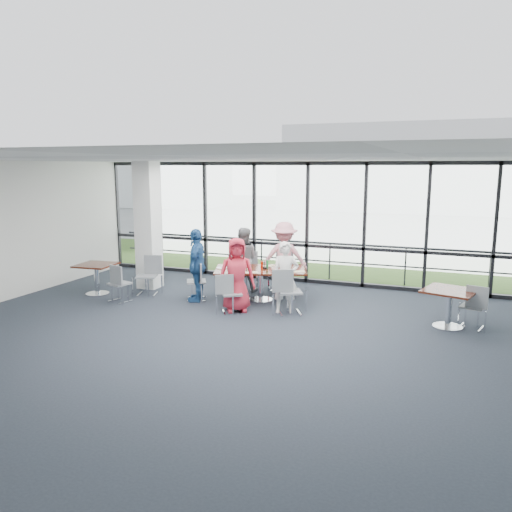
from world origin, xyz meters
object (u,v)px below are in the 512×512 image
(chair_main_nl, at_px, (232,294))
(chair_spare_la, at_px, (120,284))
(chair_main_end, at_px, (196,281))
(diner_end, at_px, (197,265))
(diner_far_left, at_px, (243,259))
(chair_main_fr, at_px, (281,272))
(side_table_left, at_px, (96,269))
(chair_main_nr, at_px, (290,292))
(chair_main_fl, at_px, (244,271))
(side_table_right, at_px, (450,295))
(diner_near_right, at_px, (285,277))
(main_table, at_px, (261,274))
(chair_spare_r, at_px, (473,307))
(diner_near_left, at_px, (237,275))
(diner_far_right, at_px, (284,257))
(chair_spare_lb, at_px, (147,276))
(structural_column, at_px, (148,226))

(chair_main_nl, xyz_separation_m, chair_spare_la, (-2.75, -0.13, 0.02))
(chair_main_end, height_order, chair_spare_la, chair_main_end)
(diner_end, height_order, chair_main_nl, diner_end)
(diner_far_left, xyz_separation_m, chair_main_fr, (0.86, 0.39, -0.32))
(diner_end, height_order, chair_main_end, diner_end)
(side_table_left, distance_m, chair_main_nr, 4.86)
(chair_main_fl, xyz_separation_m, chair_main_end, (-0.64, -1.36, -0.02))
(side_table_right, height_order, chair_main_fl, chair_main_fl)
(chair_main_end, bearing_deg, chair_main_fr, 107.39)
(diner_near_right, relative_size, diner_end, 0.91)
(main_table, distance_m, chair_spare_r, 4.52)
(chair_main_nl, distance_m, chair_main_fl, 2.08)
(side_table_right, distance_m, diner_near_left, 4.27)
(diner_near_left, relative_size, diner_far_left, 1.00)
(side_table_left, xyz_separation_m, chair_main_fr, (4.03, 2.00, -0.16))
(chair_main_end, distance_m, chair_spare_la, 1.75)
(chair_main_fl, distance_m, chair_main_fr, 0.92)
(diner_far_left, xyz_separation_m, chair_main_nr, (1.69, -1.48, -0.32))
(diner_far_right, height_order, chair_main_fr, diner_far_right)
(diner_end, relative_size, chair_spare_r, 1.98)
(chair_spare_lb, bearing_deg, chair_main_nr, 157.12)
(diner_near_right, bearing_deg, diner_end, 157.57)
(main_table, height_order, chair_main_end, chair_main_end)
(diner_end, distance_m, chair_spare_lb, 1.43)
(diner_far_left, relative_size, chair_spare_la, 1.85)
(diner_far_right, distance_m, diner_end, 2.21)
(chair_main_end, bearing_deg, diner_far_left, 122.11)
(main_table, xyz_separation_m, chair_spare_r, (4.50, -0.42, -0.21))
(chair_main_fr, xyz_separation_m, chair_main_end, (-1.53, -1.59, -0.03))
(structural_column, relative_size, chair_main_nr, 3.35)
(diner_far_right, relative_size, chair_main_nl, 2.11)
(chair_main_nr, relative_size, chair_spare_lb, 1.03)
(main_table, xyz_separation_m, chair_main_nr, (0.95, -0.77, -0.16))
(chair_main_nr, height_order, chair_main_fl, chair_main_nr)
(diner_far_right, relative_size, chair_spare_r, 2.05)
(main_table, relative_size, chair_main_end, 2.65)
(diner_far_right, height_order, chair_main_nr, diner_far_right)
(side_table_right, xyz_separation_m, chair_main_nr, (-3.12, -0.22, -0.16))
(structural_column, xyz_separation_m, chair_main_nr, (4.06, -0.95, -1.12))
(side_table_left, height_order, chair_main_fr, chair_main_fr)
(diner_far_left, distance_m, chair_spare_r, 5.37)
(chair_main_nl, distance_m, chair_spare_la, 2.75)
(diner_near_right, bearing_deg, main_table, 121.24)
(chair_main_nl, bearing_deg, diner_end, 119.86)
(main_table, height_order, side_table_right, same)
(structural_column, distance_m, side_table_right, 7.28)
(chair_main_fl, distance_m, chair_spare_la, 3.07)
(diner_near_right, distance_m, chair_main_fr, 1.96)
(diner_near_left, distance_m, chair_main_nr, 1.19)
(diner_near_left, relative_size, chair_main_fl, 1.72)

